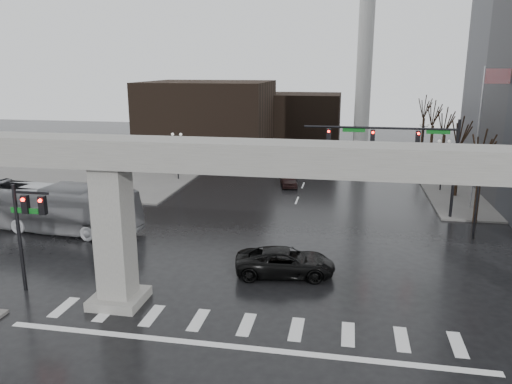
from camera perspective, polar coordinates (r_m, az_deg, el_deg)
ground at (r=25.60m, az=-0.62°, el=-13.84°), size 160.00×160.00×0.00m
sidewalk_nw at (r=66.70m, az=-16.78°, el=3.34°), size 28.00×36.00×0.15m
elevated_guideway at (r=22.96m, az=2.43°, el=1.21°), size 48.00×2.60×8.70m
building_far_left at (r=67.10m, az=-5.47°, el=8.21°), size 16.00×14.00×10.00m
building_far_mid at (r=74.85m, az=5.66°, el=8.06°), size 10.00×10.00×8.00m
smokestack at (r=68.17m, az=12.34°, el=15.08°), size 3.60×3.60×30.00m
signal_mast_arm at (r=41.66m, az=16.84°, el=5.08°), size 12.12×0.43×8.00m
signal_left_pole at (r=29.22m, az=-24.75°, el=-2.94°), size 2.30×0.30×6.00m
flagpole_assembly at (r=45.69m, az=24.51°, el=7.33°), size 2.06×0.12×12.00m
lamp_right_0 at (r=38.24m, az=24.02°, el=0.05°), size 1.22×0.32×5.11m
lamp_right_1 at (r=51.68m, az=20.60°, el=3.82°), size 1.22×0.32×5.11m
lamp_right_2 at (r=65.35m, az=18.58°, el=6.02°), size 1.22×0.32×5.11m
lamp_left_0 at (r=41.24m, az=-15.44°, el=1.75°), size 1.22×0.32×5.11m
lamp_left_1 at (r=53.93m, az=-9.00°, el=4.97°), size 1.22×0.32×5.11m
lamp_left_2 at (r=67.14m, az=-5.02°, el=6.91°), size 1.22×0.32×5.11m
tree_right_0 at (r=42.44m, az=24.09°, el=0.41°), size 1.09×1.58×7.50m
tree_right_1 at (r=50.06m, az=22.07°, el=2.64°), size 1.09×1.61×7.67m
tree_right_2 at (r=57.79m, az=20.58°, el=4.28°), size 1.10×1.63×7.85m
tree_right_3 at (r=65.58m, az=19.44°, el=5.54°), size 1.11×1.66×8.02m
tree_right_4 at (r=73.42m, az=18.54°, el=6.52°), size 1.12×1.69×8.19m
pickup_truck at (r=29.70m, az=3.36°, el=-8.00°), size 6.16×3.46×1.63m
city_bus at (r=39.80m, az=-21.78°, el=-1.72°), size 13.02×4.18×3.56m
far_car at (r=51.21m, az=3.76°, el=1.42°), size 2.33×4.18×1.35m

